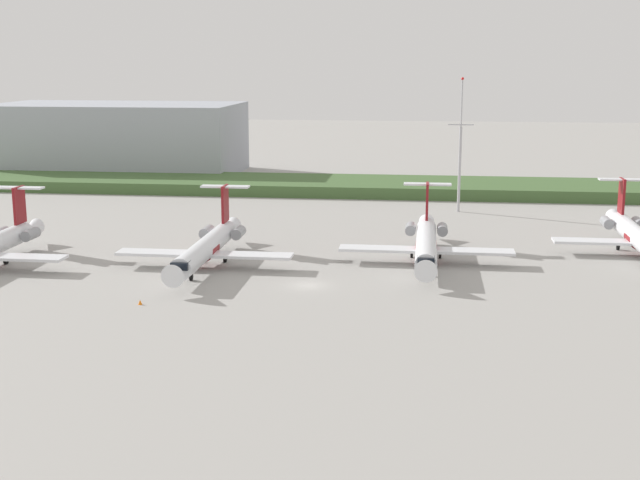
% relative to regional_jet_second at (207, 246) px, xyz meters
% --- Properties ---
extents(ground_plane, '(500.00, 500.00, 0.00)m').
position_rel_regional_jet_second_xyz_m(ground_plane, '(14.35, 21.46, -2.54)').
color(ground_plane, '#9E9B96').
extents(grass_berm, '(320.00, 20.00, 2.27)m').
position_rel_regional_jet_second_xyz_m(grass_berm, '(14.35, 65.72, -1.40)').
color(grass_berm, '#426033').
rests_on(grass_berm, ground).
extents(regional_jet_second, '(22.81, 31.00, 9.00)m').
position_rel_regional_jet_second_xyz_m(regional_jet_second, '(0.00, 0.00, 0.00)').
color(regional_jet_second, silver).
rests_on(regional_jet_second, ground).
extents(regional_jet_third, '(22.81, 31.00, 9.00)m').
position_rel_regional_jet_second_xyz_m(regional_jet_third, '(28.26, 5.89, 0.00)').
color(regional_jet_third, silver).
rests_on(regional_jet_third, ground).
extents(regional_jet_fourth, '(22.81, 31.00, 9.00)m').
position_rel_regional_jet_second_xyz_m(regional_jet_fourth, '(57.03, 14.24, 0.00)').
color(regional_jet_fourth, silver).
rests_on(regional_jet_fourth, ground).
extents(antenna_mast, '(4.40, 0.50, 23.34)m').
position_rel_regional_jet_second_xyz_m(antenna_mast, '(33.80, 44.69, 7.15)').
color(antenna_mast, '#B2B2B7').
rests_on(antenna_mast, ground).
extents(distant_hangar, '(56.24, 29.95, 16.23)m').
position_rel_regional_jet_second_xyz_m(distant_hangar, '(-43.82, 87.52, 5.58)').
color(distant_hangar, '#9EA3AD').
rests_on(distant_hangar, ground).
extents(safety_cone_front_marker, '(0.44, 0.44, 0.55)m').
position_rel_regional_jet_second_xyz_m(safety_cone_front_marker, '(-2.76, -18.84, -2.26)').
color(safety_cone_front_marker, orange).
rests_on(safety_cone_front_marker, ground).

